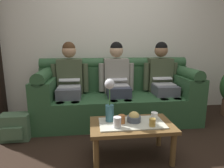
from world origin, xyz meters
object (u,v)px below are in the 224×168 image
person_middle (117,79)px  cup_near_left (122,119)px  couch (117,97)px  flower_vase (110,100)px  person_left (70,80)px  cup_far_center (117,122)px  person_right (162,78)px  coffee_table (132,128)px  snack_bowl (134,118)px  backpack_left (15,127)px  cup_far_left (154,116)px  cup_near_right (152,122)px

person_middle → cup_near_left: person_middle is taller
couch → flower_vase: size_ratio=5.34×
person_left → cup_near_left: (0.62, -1.07, -0.22)m
person_middle → cup_near_left: bearing=-95.6°
couch → cup_near_left: (-0.11, -1.08, 0.07)m
couch → cup_far_center: 1.19m
couch → person_right: size_ratio=1.97×
coffee_table → snack_bowl: size_ratio=5.99×
coffee_table → backpack_left: coffee_table is taller
snack_bowl → cup_far_left: (0.23, 0.03, -0.00)m
cup_far_left → backpack_left: cup_far_left is taller
snack_bowl → cup_far_center: bearing=-147.8°
person_right → cup_near_right: bearing=-114.5°
coffee_table → cup_far_center: (-0.17, -0.10, 0.12)m
couch → cup_far_left: couch is taller
person_left → person_middle: 0.72m
cup_far_left → person_left: bearing=134.0°
person_left → flower_vase: (0.50, -1.00, -0.03)m
coffee_table → cup_near_right: (0.18, -0.11, 0.10)m
person_middle → cup_near_left: 1.10m
person_left → backpack_left: (-0.64, -0.53, -0.49)m
person_right → cup_near_left: person_right is taller
backpack_left → person_right: bearing=14.2°
coffee_table → snack_bowl: 0.11m
couch → coffee_table: bearing=-90.0°
person_left → flower_vase: bearing=-63.5°
person_middle → snack_bowl: (0.03, -1.05, -0.22)m
flower_vase → cup_near_right: (0.41, -0.18, -0.19)m
cup_near_right → cup_far_center: cup_far_center is taller
person_right → snack_bowl: (-0.69, -1.05, -0.22)m
flower_vase → cup_near_left: (0.12, -0.07, -0.19)m
person_middle → person_right: size_ratio=1.00×
flower_vase → cup_near_left: flower_vase is taller
flower_vase → cup_near_left: 0.23m
snack_bowl → cup_far_center: 0.23m
coffee_table → cup_far_center: 0.22m
person_left → cup_far_center: (0.56, -1.17, -0.21)m
backpack_left → cup_near_left: bearing=-23.4°
cup_far_center → cup_far_left: (0.43, 0.15, -0.01)m
flower_vase → snack_bowl: bearing=-9.9°
flower_vase → cup_far_center: (0.06, -0.17, -0.18)m
person_left → flower_vase: 1.12m
flower_vase → backpack_left: size_ratio=1.29×
flower_vase → cup_far_center: bearing=-71.5°
couch → flower_vase: bearing=-102.4°
person_right → backpack_left: bearing=-165.8°
couch → person_left: size_ratio=1.97×
cup_near_right → cup_far_left: size_ratio=0.98×
cup_near_left → backpack_left: size_ratio=0.24×
person_left → person_right: bearing=0.0°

